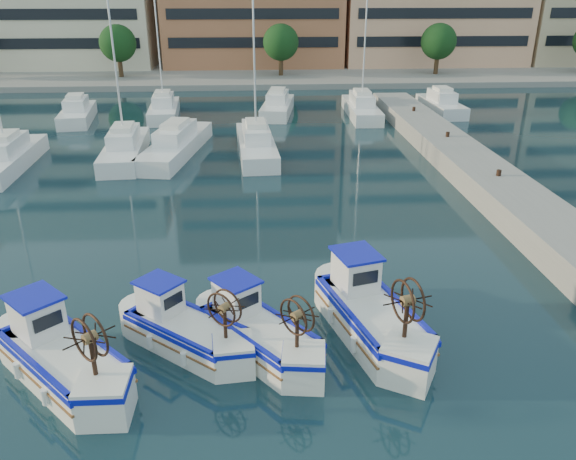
# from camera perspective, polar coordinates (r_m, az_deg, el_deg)

# --- Properties ---
(ground) EXTENTS (300.00, 300.00, 0.00)m
(ground) POSITION_cam_1_polar(r_m,az_deg,el_deg) (15.92, -5.45, -15.52)
(ground) COLOR #18363E
(ground) RESTS_ON ground
(quay) EXTENTS (3.00, 60.00, 1.20)m
(quay) POSITION_cam_1_polar(r_m,az_deg,el_deg) (25.58, 25.51, -0.43)
(quay) COLOR gray
(quay) RESTS_ON ground
(yacht_marina) EXTENTS (37.32, 22.89, 11.50)m
(yacht_marina) POSITION_cam_1_polar(r_m,az_deg,el_deg) (41.54, -9.36, 10.07)
(yacht_marina) COLOR white
(yacht_marina) RESTS_ON ground
(fishing_boat_a) EXTENTS (4.30, 4.35, 2.80)m
(fishing_boat_a) POSITION_cam_1_polar(r_m,az_deg,el_deg) (16.84, -22.12, -11.69)
(fishing_boat_a) COLOR white
(fishing_boat_a) RESTS_ON ground
(fishing_boat_b) EXTENTS (3.94, 3.65, 2.48)m
(fishing_boat_b) POSITION_cam_1_polar(r_m,az_deg,el_deg) (17.21, -10.56, -9.69)
(fishing_boat_b) COLOR white
(fishing_boat_b) RESTS_ON ground
(fishing_boat_c) EXTENTS (3.72, 4.09, 2.55)m
(fishing_boat_c) POSITION_cam_1_polar(r_m,az_deg,el_deg) (16.80, -3.19, -10.10)
(fishing_boat_c) COLOR white
(fishing_boat_c) RESTS_ON ground
(fishing_boat_d) EXTENTS (3.07, 4.87, 2.95)m
(fishing_boat_d) POSITION_cam_1_polar(r_m,az_deg,el_deg) (17.60, 8.31, -8.20)
(fishing_boat_d) COLOR white
(fishing_boat_d) RESTS_ON ground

